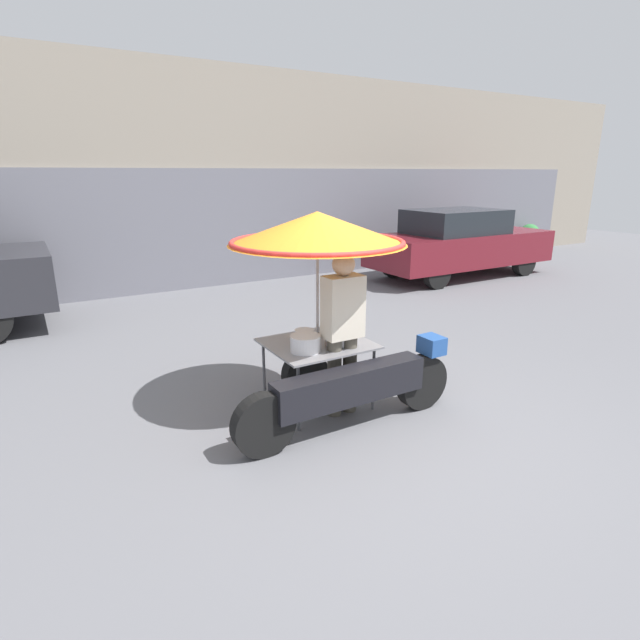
# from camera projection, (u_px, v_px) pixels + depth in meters

# --- Properties ---
(ground_plane) EXTENTS (36.00, 36.00, 0.00)m
(ground_plane) POSITION_uv_depth(u_px,v_px,m) (381.00, 433.00, 4.63)
(ground_plane) COLOR slate
(shopfront_building) EXTENTS (28.00, 2.06, 4.38)m
(shopfront_building) POSITION_uv_depth(u_px,v_px,m) (157.00, 179.00, 10.46)
(shopfront_building) COLOR gray
(shopfront_building) RESTS_ON ground
(vendor_motorcycle_cart) EXTENTS (2.32, 1.70, 1.98)m
(vendor_motorcycle_cart) POSITION_uv_depth(u_px,v_px,m) (323.00, 265.00, 4.71)
(vendor_motorcycle_cart) COLOR black
(vendor_motorcycle_cart) RESTS_ON ground
(vendor_person) EXTENTS (0.38, 0.22, 1.62)m
(vendor_person) POSITION_uv_depth(u_px,v_px,m) (343.00, 326.00, 4.78)
(vendor_person) COLOR #4C473D
(vendor_person) RESTS_ON ground
(parked_car) EXTENTS (4.39, 1.66, 1.53)m
(parked_car) POSITION_uv_depth(u_px,v_px,m) (459.00, 243.00, 11.36)
(parked_car) COLOR black
(parked_car) RESTS_ON ground
(potted_plant) EXTENTS (0.57, 0.57, 0.85)m
(potted_plant) POSITION_uv_depth(u_px,v_px,m) (529.00, 237.00, 14.87)
(potted_plant) COLOR brown
(potted_plant) RESTS_ON ground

